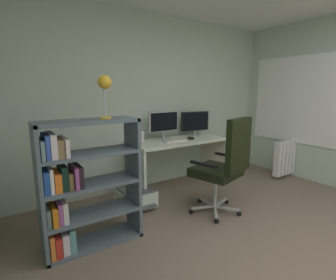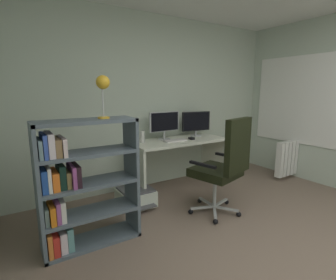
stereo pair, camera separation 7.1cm
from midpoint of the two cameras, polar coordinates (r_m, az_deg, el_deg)
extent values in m
cube|color=beige|center=(4.04, -4.17, 8.16)|extent=(4.45, 0.10, 2.57)
cube|color=white|center=(4.87, 26.36, 7.88)|extent=(0.01, 1.54, 1.35)
cube|color=white|center=(4.87, 26.32, 7.88)|extent=(0.02, 1.62, 1.43)
cube|color=white|center=(3.87, 1.62, -0.17)|extent=(1.48, 0.63, 0.04)
cube|color=white|center=(3.62, -7.88, -7.25)|extent=(0.04, 0.61, 0.72)
cube|color=white|center=(4.40, 9.32, -3.96)|extent=(0.04, 0.61, 0.72)
cylinder|color=#B2B5B7|center=(3.88, -1.49, 0.21)|extent=(0.18, 0.18, 0.01)
cylinder|color=#B2B5B7|center=(3.87, -1.49, 1.21)|extent=(0.03, 0.03, 0.12)
cube|color=#B7BABC|center=(3.84, -1.51, 4.08)|extent=(0.51, 0.06, 0.29)
cube|color=black|center=(3.82, -1.33, 4.05)|extent=(0.47, 0.02, 0.27)
cylinder|color=#B2B5B7|center=(4.22, 5.41, 1.05)|extent=(0.18, 0.18, 0.01)
cylinder|color=#B2B5B7|center=(4.21, 5.42, 1.70)|extent=(0.03, 0.03, 0.08)
cube|color=black|center=(4.19, 5.46, 4.16)|extent=(0.49, 0.11, 0.30)
cube|color=black|center=(4.17, 5.61, 4.12)|extent=(0.45, 0.07, 0.28)
cube|color=silver|center=(3.74, 0.92, -0.14)|extent=(0.34, 0.13, 0.02)
cube|color=black|center=(3.90, 4.53, 0.39)|extent=(0.07, 0.11, 0.03)
cylinder|color=silver|center=(3.63, -6.35, 0.67)|extent=(0.07, 0.07, 0.17)
cube|color=#B7BABC|center=(3.47, 10.96, -13.29)|extent=(0.30, 0.11, 0.02)
sphere|color=black|center=(3.60, 12.19, -13.07)|extent=(0.06, 0.06, 0.06)
cube|color=#B7BABC|center=(3.45, 7.96, -13.28)|extent=(0.05, 0.30, 0.02)
sphere|color=black|center=(3.58, 6.42, -13.05)|extent=(0.06, 0.06, 0.06)
cube|color=#B7BABC|center=(3.30, 7.11, -14.47)|extent=(0.29, 0.14, 0.02)
sphere|color=black|center=(3.27, 4.52, -15.41)|extent=(0.06, 0.06, 0.06)
cube|color=#B7BABC|center=(3.22, 9.79, -15.28)|extent=(0.21, 0.25, 0.02)
sphere|color=black|center=(3.10, 9.97, -17.16)|extent=(0.06, 0.06, 0.06)
cube|color=#B7BABC|center=(3.32, 12.19, -14.47)|extent=(0.19, 0.27, 0.02)
sphere|color=black|center=(3.32, 14.80, -15.39)|extent=(0.06, 0.06, 0.06)
cylinder|color=#B7BABC|center=(3.27, 9.72, -11.00)|extent=(0.04, 0.04, 0.40)
cube|color=black|center=(3.19, 9.86, -6.86)|extent=(0.62, 0.61, 0.10)
cube|color=black|center=(2.97, 14.64, -1.25)|extent=(0.47, 0.19, 0.62)
cube|color=black|center=(2.92, 7.12, -5.35)|extent=(0.13, 0.34, 0.03)
cube|color=black|center=(3.37, 12.39, -3.31)|extent=(0.13, 0.34, 0.03)
cube|color=#515F6B|center=(2.52, -27.15, -10.60)|extent=(0.03, 0.33, 1.22)
cube|color=#515F6B|center=(2.73, -8.42, -7.79)|extent=(0.03, 0.33, 1.22)
cube|color=#515F6B|center=(2.46, -18.15, 3.88)|extent=(0.91, 0.33, 0.03)
cube|color=#515F6B|center=(2.85, -16.63, -20.55)|extent=(0.91, 0.33, 0.03)
cube|color=#515F6B|center=(2.71, -16.99, -15.17)|extent=(0.85, 0.33, 0.03)
cube|color=#515F6B|center=(2.59, -17.36, -9.25)|extent=(0.85, 0.33, 0.03)
cube|color=#515F6B|center=(2.51, -17.75, -2.86)|extent=(0.85, 0.33, 0.03)
cube|color=orange|center=(2.72, -25.23, -19.75)|extent=(0.04, 0.29, 0.22)
cube|color=red|center=(2.73, -24.11, -19.88)|extent=(0.05, 0.28, 0.19)
cube|color=silver|center=(2.74, -22.72, -19.59)|extent=(0.06, 0.25, 0.19)
cube|color=#5D9499|center=(2.74, -21.48, -19.07)|extent=(0.05, 0.26, 0.22)
cube|color=gray|center=(2.60, -25.77, -14.70)|extent=(0.03, 0.23, 0.15)
cube|color=orange|center=(2.60, -24.73, -14.47)|extent=(0.04, 0.27, 0.17)
cube|color=#8D4A89|center=(2.61, -23.80, -13.92)|extent=(0.04, 0.29, 0.19)
cube|color=silver|center=(2.61, -22.84, -13.90)|extent=(0.04, 0.26, 0.19)
cube|color=#234A9D|center=(2.48, -26.22, -8.00)|extent=(0.05, 0.25, 0.20)
cube|color=silver|center=(2.50, -25.37, -7.62)|extent=(0.03, 0.27, 0.22)
cube|color=orange|center=(2.51, -24.21, -8.08)|extent=(0.06, 0.26, 0.16)
cube|color=black|center=(2.51, -22.93, -7.37)|extent=(0.05, 0.23, 0.21)
cube|color=olive|center=(2.53, -21.82, -7.89)|extent=(0.04, 0.25, 0.15)
cube|color=#944889|center=(2.52, -20.86, -7.34)|extent=(0.03, 0.28, 0.20)
cube|color=black|center=(2.53, -19.97, -7.23)|extent=(0.04, 0.27, 0.19)
cube|color=slate|center=(2.41, -26.98, -1.75)|extent=(0.03, 0.28, 0.16)
cube|color=#3653B3|center=(2.41, -26.15, -1.18)|extent=(0.03, 0.29, 0.20)
cube|color=silver|center=(2.42, -25.09, -0.97)|extent=(0.05, 0.29, 0.21)
cube|color=olive|center=(2.44, -23.82, -1.43)|extent=(0.05, 0.29, 0.15)
cube|color=silver|center=(2.44, -22.68, -1.28)|extent=(0.03, 0.30, 0.16)
cylinder|color=gold|center=(2.50, -14.41, 4.77)|extent=(0.11, 0.11, 0.02)
cylinder|color=silver|center=(2.49, -14.57, 8.14)|extent=(0.01, 0.01, 0.28)
sphere|color=gold|center=(2.49, -14.59, 12.23)|extent=(0.13, 0.13, 0.13)
cube|color=silver|center=(3.49, -7.65, -12.47)|extent=(0.43, 0.42, 0.20)
cube|color=#4C4C51|center=(3.44, -7.70, -10.73)|extent=(0.40, 0.38, 0.02)
cube|color=#4C4C51|center=(3.30, -5.68, -14.61)|extent=(0.30, 0.10, 0.01)
cube|color=white|center=(4.64, 22.59, -4.02)|extent=(0.07, 0.10, 0.58)
cube|color=white|center=(4.72, 23.26, -3.82)|extent=(0.07, 0.10, 0.58)
cube|color=white|center=(4.80, 23.91, -3.63)|extent=(0.07, 0.10, 0.58)
cube|color=white|center=(4.88, 24.54, -3.45)|extent=(0.07, 0.10, 0.58)
cube|color=white|center=(4.96, 25.15, -3.27)|extent=(0.07, 0.10, 0.58)
cube|color=white|center=(5.04, 25.74, -3.10)|extent=(0.07, 0.10, 0.58)
cube|color=white|center=(5.13, 26.31, -2.93)|extent=(0.07, 0.10, 0.58)
cube|color=white|center=(5.21, 26.86, -2.77)|extent=(0.07, 0.10, 0.58)
camera|label=1|loc=(0.04, -90.53, -0.10)|focal=27.69mm
camera|label=2|loc=(0.04, 89.47, 0.10)|focal=27.69mm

